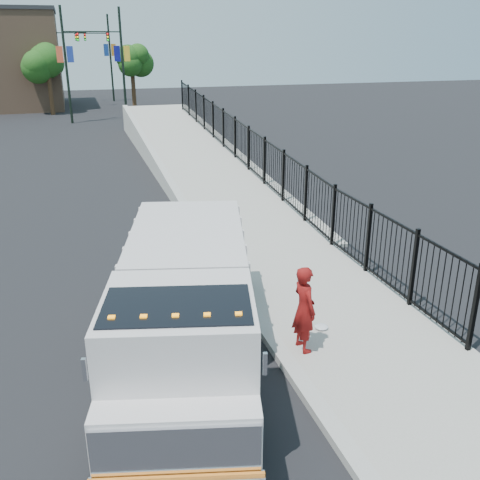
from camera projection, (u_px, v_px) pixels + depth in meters
name	position (u px, v px, depth m)	size (l,w,h in m)	color
ground	(264.00, 332.00, 11.39)	(120.00, 120.00, 0.00)	black
sidewalk	(395.00, 366.00, 10.11)	(3.55, 12.00, 0.12)	#9E998E
curb	(301.00, 383.00, 9.57)	(0.30, 12.00, 0.16)	#ADAAA3
ramp	(196.00, 166.00, 26.27)	(3.95, 24.00, 1.70)	#9E998E
iron_fence	(249.00, 163.00, 22.77)	(0.10, 28.00, 1.80)	black
truck	(185.00, 304.00, 9.68)	(3.90, 7.44, 2.43)	black
worker	(304.00, 309.00, 10.28)	(0.64, 0.42, 1.75)	maroon
debris	(321.00, 327.00, 11.30)	(0.29, 0.29, 0.07)	silver
light_pole_0	(70.00, 61.00, 37.91)	(3.78, 0.22, 8.00)	black
light_pole_1	(118.00, 60.00, 39.56)	(3.78, 0.22, 8.00)	black
light_pole_2	(54.00, 57.00, 46.36)	(3.77, 0.22, 8.00)	black
light_pole_3	(107.00, 55.00, 51.48)	(3.78, 0.22, 8.00)	black
tree_0	(47.00, 64.00, 42.36)	(2.75, 2.75, 5.38)	#382314
tree_1	(132.00, 63.00, 45.48)	(2.10, 2.10, 5.05)	#382314
tree_2	(45.00, 59.00, 51.18)	(3.17, 3.17, 5.59)	#382314
building	(0.00, 61.00, 46.80)	(10.00, 10.00, 8.00)	#8C664C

